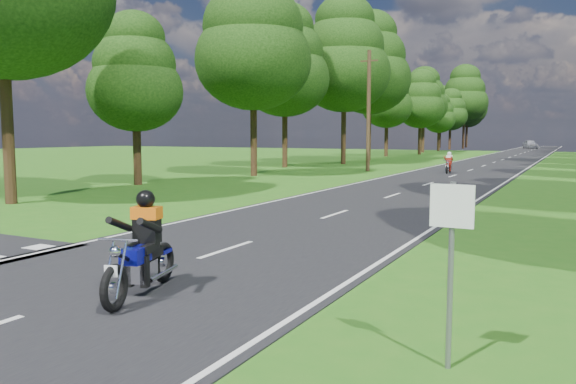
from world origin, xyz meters
The scene contains 9 objects.
ground centered at (0.00, 0.00, 0.00)m, with size 160.00×160.00×0.00m, color #276316.
main_road centered at (0.00, 50.00, 0.01)m, with size 7.00×140.00×0.02m, color black.
road_markings centered at (-0.14, 48.13, 0.02)m, with size 7.40×140.00×0.01m.
treeline centered at (1.43, 60.06, 8.25)m, with size 40.00×115.35×14.78m.
telegraph_pole centered at (-6.00, 28.00, 4.07)m, with size 1.20×0.26×8.00m.
road_sign centered at (5.50, -2.01, 1.34)m, with size 0.45×0.07×2.00m.
rider_near_blue centered at (0.76, -1.48, 0.83)m, with size 0.65×1.94×1.62m, color #0B0D83, non-canonical shape.
rider_far_red centered at (-0.69, 28.15, 0.70)m, with size 0.55×1.64×1.36m, color #A6170C, non-canonical shape.
distant_car centered at (-1.07, 96.94, 0.76)m, with size 1.75×4.36×1.49m, color silver.
Camera 1 is at (6.65, -7.90, 2.49)m, focal length 35.00 mm.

